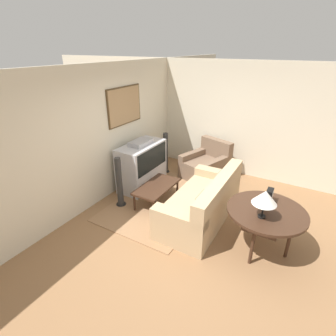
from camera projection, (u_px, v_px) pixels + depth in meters
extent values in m
plane|color=#8E6642|center=(194.00, 227.00, 4.72)|extent=(12.00, 12.00, 0.00)
cube|color=beige|center=(98.00, 137.00, 5.12)|extent=(12.00, 0.06, 2.70)
cube|color=#4C381E|center=(124.00, 106.00, 5.53)|extent=(1.04, 0.03, 0.79)
cube|color=#A37F56|center=(125.00, 106.00, 5.52)|extent=(0.99, 0.01, 0.74)
cube|color=beige|center=(244.00, 121.00, 6.20)|extent=(0.06, 12.00, 2.70)
cube|color=#99704C|center=(163.00, 201.00, 5.49)|extent=(2.59, 1.75, 0.01)
cube|color=#B7B7BC|center=(142.00, 177.00, 6.03)|extent=(1.19, 0.58, 0.46)
cube|color=#B7B7BC|center=(141.00, 156.00, 5.81)|extent=(1.19, 0.58, 0.56)
cube|color=black|center=(153.00, 159.00, 5.68)|extent=(1.07, 0.01, 0.49)
cube|color=#9E9EA3|center=(141.00, 142.00, 5.68)|extent=(0.54, 0.32, 0.09)
cube|color=tan|center=(200.00, 207.00, 4.88)|extent=(1.99, 0.95, 0.47)
cube|color=tan|center=(220.00, 191.00, 4.53)|extent=(1.98, 0.25, 0.45)
cube|color=tan|center=(216.00, 184.00, 5.53)|extent=(0.25, 0.93, 0.63)
cube|color=tan|center=(178.00, 230.00, 4.16)|extent=(0.25, 0.93, 0.63)
cube|color=#877154|center=(221.00, 181.00, 4.96)|extent=(0.36, 0.13, 0.34)
cube|color=#877154|center=(202.00, 203.00, 4.26)|extent=(0.36, 0.13, 0.34)
cube|color=brown|center=(205.00, 169.00, 6.42)|extent=(1.21, 1.13, 0.45)
cube|color=brown|center=(217.00, 148.00, 6.48)|extent=(0.44, 0.88, 0.44)
cube|color=brown|center=(194.00, 162.00, 6.63)|extent=(0.99, 0.46, 0.59)
cube|color=brown|center=(216.00, 171.00, 6.15)|extent=(0.99, 0.46, 0.59)
cube|color=#3D2619|center=(157.00, 186.00, 5.30)|extent=(1.03, 0.55, 0.04)
cylinder|color=#3D2619|center=(154.00, 209.00, 4.92)|extent=(0.04, 0.04, 0.36)
cylinder|color=#3D2619|center=(177.00, 188.00, 5.65)|extent=(0.04, 0.04, 0.36)
cylinder|color=#3D2619|center=(134.00, 203.00, 5.12)|extent=(0.04, 0.04, 0.36)
cylinder|color=#3D2619|center=(160.00, 183.00, 5.85)|extent=(0.04, 0.04, 0.36)
cylinder|color=#3D2619|center=(267.00, 211.00, 3.95)|extent=(1.18, 1.18, 0.04)
cube|color=#3D2619|center=(266.00, 215.00, 3.97)|extent=(1.01, 0.47, 0.08)
cylinder|color=#3D2619|center=(252.00, 245.00, 3.80)|extent=(0.05, 0.05, 0.68)
cylinder|color=#3D2619|center=(265.00, 216.00, 4.45)|extent=(0.05, 0.05, 0.68)
cylinder|color=#3D2619|center=(289.00, 239.00, 3.92)|extent=(0.05, 0.05, 0.68)
cylinder|color=black|center=(262.00, 216.00, 3.78)|extent=(0.11, 0.11, 0.02)
cylinder|color=black|center=(264.00, 205.00, 3.69)|extent=(0.02, 0.02, 0.37)
cone|color=silver|center=(265.00, 197.00, 3.64)|extent=(0.35, 0.35, 0.20)
cube|color=black|center=(269.00, 196.00, 4.09)|extent=(0.18, 0.09, 0.23)
cylinder|color=white|center=(273.00, 195.00, 4.05)|extent=(0.12, 0.01, 0.12)
cylinder|color=black|center=(121.00, 204.00, 5.38)|extent=(0.21, 0.21, 0.02)
cylinder|color=#2D2D2D|center=(119.00, 182.00, 5.17)|extent=(0.12, 0.12, 1.04)
cylinder|color=black|center=(166.00, 172.00, 6.78)|extent=(0.21, 0.21, 0.02)
cylinder|color=#2D2D2D|center=(166.00, 153.00, 6.56)|extent=(0.12, 0.12, 1.04)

